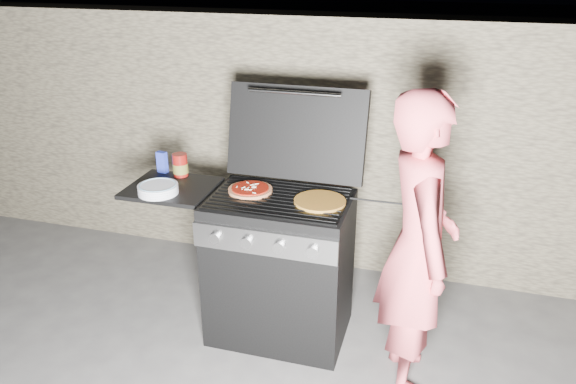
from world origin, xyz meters
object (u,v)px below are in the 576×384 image
(gas_grill, at_px, (240,261))
(pizza_topped, at_px, (250,189))
(person, at_px, (418,248))
(sauce_jar, at_px, (180,165))

(gas_grill, bearing_deg, pizza_topped, 28.06)
(person, bearing_deg, pizza_topped, 61.09)
(gas_grill, bearing_deg, sauce_jar, 159.00)
(gas_grill, distance_m, sauce_jar, 0.70)
(gas_grill, relative_size, sauce_jar, 9.46)
(gas_grill, distance_m, pizza_topped, 0.48)
(gas_grill, xyz_separation_m, person, (1.04, -0.19, 0.36))
(pizza_topped, distance_m, sauce_jar, 0.52)
(sauce_jar, bearing_deg, pizza_topped, -15.00)
(sauce_jar, relative_size, person, 0.09)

